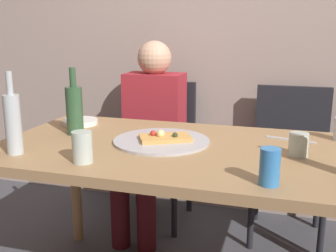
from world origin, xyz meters
The scene contains 14 objects.
back_wall centered at (0.00, 1.12, 1.30)m, with size 6.00×0.10×2.60m, color gray.
dining_table centered at (0.00, 0.00, 0.68)m, with size 1.66×0.87×0.75m.
pizza_tray centered at (-0.13, 0.04, 0.76)m, with size 0.42×0.42×0.01m, color #ADADB2.
pizza_slice_last centered at (-0.12, 0.04, 0.78)m, with size 0.26×0.22×0.05m.
beer_bottle centered at (-0.56, 0.06, 0.87)m, with size 0.08×0.08×0.32m.
water_bottle centered at (-0.64, -0.29, 0.88)m, with size 0.06×0.06×0.33m.
tumbler_near centered at (-0.33, -0.30, 0.81)m, with size 0.08×0.08×0.12m, color #B7C6BC.
tumbler_far centered at (0.44, 0.01, 0.80)m, with size 0.08×0.08×0.09m, color #B7C6BC.
soda_can centered at (0.35, -0.33, 0.81)m, with size 0.07×0.07×0.12m, color #337AC1.
plate_stack centered at (-0.64, 0.24, 0.77)m, with size 0.18×0.18×0.03m, color white.
table_knife centered at (0.41, 0.24, 0.76)m, with size 0.22×0.02×0.01m, color #B7B7BC.
chair_left centered at (-0.41, 0.84, 0.51)m, with size 0.44×0.44×0.90m.
chair_right centered at (0.43, 0.84, 0.51)m, with size 0.44×0.44×0.90m.
guest_in_sweater centered at (-0.41, 0.69, 0.64)m, with size 0.36×0.56×1.17m.
Camera 1 is at (0.39, -1.59, 1.24)m, focal length 43.12 mm.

